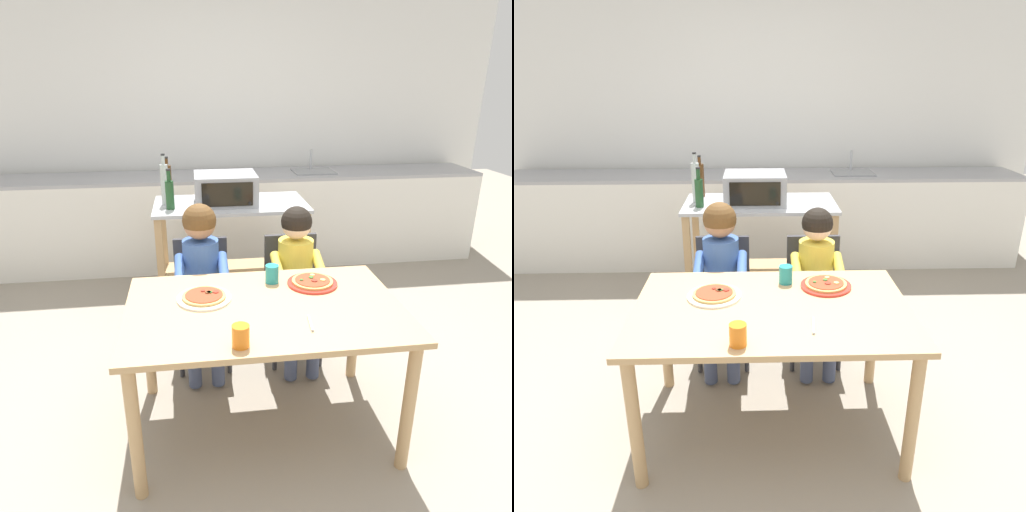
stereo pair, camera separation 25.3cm
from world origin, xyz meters
The scene contains 18 objects.
ground_plane centered at (0.00, 1.13, 0.00)m, with size 11.25×11.25×0.00m, color gray.
back_wall_tiled centered at (0.00, 2.87, 1.35)m, with size 5.54×0.12×2.70m.
kitchen_counter centered at (0.00, 2.46, 0.45)m, with size 4.99×0.60×1.09m.
kitchen_island_cart centered at (-0.04, 1.40, 0.60)m, with size 1.14×0.60×0.89m.
toaster_oven centered at (-0.08, 1.39, 1.00)m, with size 0.45×0.38×0.22m.
bottle_dark_olive_oil centered at (-0.52, 1.43, 1.05)m, with size 0.06×0.06×0.37m.
bottle_slim_sauce centered at (-0.48, 1.28, 1.00)m, with size 0.06×0.06×0.29m.
bottle_squat_spirits centered at (-0.51, 1.60, 1.02)m, with size 0.06×0.06×0.32m.
dining_table centered at (0.00, 0.00, 0.63)m, with size 1.36×0.88×0.73m.
dining_chair_left centered at (-0.29, 0.71, 0.48)m, with size 0.36×0.36×0.81m.
dining_chair_right centered at (0.30, 0.70, 0.48)m, with size 0.36×0.36×0.81m.
child_in_blue_striped_shirt centered at (-0.29, 0.60, 0.70)m, with size 0.32×0.42×1.07m.
child_in_yellow_shirt centered at (0.30, 0.58, 0.67)m, with size 0.32×0.42×1.03m.
pizza_plate_white centered at (-0.29, 0.12, 0.74)m, with size 0.28×0.28×0.03m.
pizza_plate_red_rimmed centered at (0.30, 0.22, 0.74)m, with size 0.27×0.27×0.03m.
drinking_cup_teal centered at (0.08, 0.28, 0.78)m, with size 0.07×0.07×0.10m, color teal.
drinking_cup_orange centered at (-0.15, -0.35, 0.78)m, with size 0.07×0.07×0.10m, color orange.
serving_spoon centered at (0.18, -0.21, 0.73)m, with size 0.01×0.01×0.14m, color #B7BABF.
Camera 2 is at (-0.07, -2.07, 1.79)m, focal length 33.00 mm.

